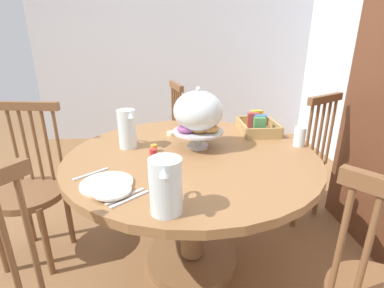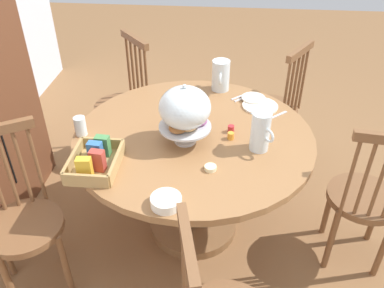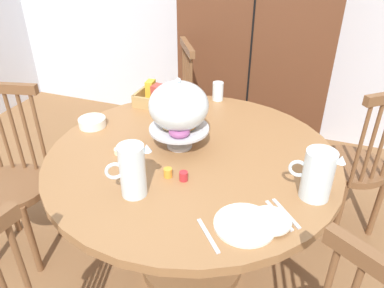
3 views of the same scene
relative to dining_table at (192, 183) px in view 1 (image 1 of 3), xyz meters
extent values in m
plane|color=brown|center=(-0.08, -0.07, -0.55)|extent=(10.00, 10.00, 0.00)
cube|color=silver|center=(-2.51, 0.29, 0.75)|extent=(0.06, 4.32, 2.60)
cylinder|color=olive|center=(0.00, 0.00, 0.17)|extent=(1.34, 1.34, 0.04)
cylinder|color=brown|center=(0.00, 0.00, -0.17)|extent=(0.14, 0.14, 0.63)
cylinder|color=brown|center=(0.00, 0.00, -0.52)|extent=(0.56, 0.56, 0.06)
cylinder|color=brown|center=(-0.51, 0.83, -0.10)|extent=(0.40, 0.40, 0.04)
cylinder|color=brown|center=(-0.70, 0.87, -0.33)|extent=(0.04, 0.04, 0.45)
cylinder|color=brown|center=(-0.55, 0.64, -0.33)|extent=(0.04, 0.04, 0.45)
cylinder|color=brown|center=(-0.46, 1.02, -0.33)|extent=(0.04, 0.04, 0.45)
cylinder|color=brown|center=(-0.32, 0.78, -0.33)|extent=(0.04, 0.04, 0.45)
cylinder|color=brown|center=(-0.44, 1.03, 0.14)|extent=(0.02, 0.02, 0.48)
cylinder|color=brown|center=(-0.41, 0.97, 0.14)|extent=(0.02, 0.02, 0.48)
cylinder|color=brown|center=(-0.37, 0.91, 0.14)|extent=(0.02, 0.02, 0.48)
cylinder|color=brown|center=(-0.33, 0.85, 0.14)|extent=(0.02, 0.02, 0.48)
cylinder|color=brown|center=(-0.30, 0.79, 0.14)|extent=(0.02, 0.02, 0.48)
cube|color=brown|center=(-0.37, 0.91, 0.40)|extent=(0.22, 0.33, 0.05)
cylinder|color=brown|center=(-0.95, -0.22, -0.10)|extent=(0.40, 0.40, 0.04)
cylinder|color=brown|center=(-1.05, -0.39, -0.33)|extent=(0.04, 0.04, 0.45)
cylinder|color=brown|center=(-0.78, -0.33, -0.33)|extent=(0.04, 0.04, 0.45)
cylinder|color=brown|center=(-1.11, -0.12, -0.33)|extent=(0.04, 0.04, 0.45)
cylinder|color=brown|center=(-0.84, -0.06, -0.33)|extent=(0.04, 0.04, 0.45)
cylinder|color=brown|center=(-1.12, -0.10, 0.14)|extent=(0.02, 0.02, 0.48)
cylinder|color=brown|center=(-1.05, -0.09, 0.14)|extent=(0.02, 0.02, 0.48)
cylinder|color=brown|center=(-0.98, -0.07, 0.14)|extent=(0.02, 0.02, 0.48)
cylinder|color=brown|center=(-0.91, -0.05, 0.14)|extent=(0.02, 0.02, 0.48)
cylinder|color=brown|center=(-0.85, -0.04, 0.14)|extent=(0.02, 0.02, 0.48)
cube|color=brown|center=(-0.98, -0.07, 0.40)|extent=(0.36, 0.12, 0.05)
cylinder|color=brown|center=(-0.12, -0.96, -0.10)|extent=(0.40, 0.40, 0.04)
cylinder|color=brown|center=(0.04, -0.84, -0.33)|extent=(0.04, 0.04, 0.45)
cylinder|color=brown|center=(-0.28, -1.09, -0.33)|extent=(0.04, 0.04, 0.45)
cylinder|color=brown|center=(-0.24, -0.81, -0.33)|extent=(0.04, 0.04, 0.45)
cylinder|color=brown|center=(-0.30, -1.08, 0.14)|extent=(0.02, 0.02, 0.48)
cylinder|color=brown|center=(-0.29, -1.01, 0.14)|extent=(0.02, 0.02, 0.48)
cylinder|color=brown|center=(-0.28, -0.94, 0.14)|extent=(0.02, 0.02, 0.48)
cylinder|color=brown|center=(-0.27, -0.88, 0.14)|extent=(0.02, 0.02, 0.48)
cylinder|color=brown|center=(-0.26, -0.81, 0.14)|extent=(0.02, 0.02, 0.48)
cube|color=brown|center=(-0.28, -0.94, 0.40)|extent=(0.08, 0.36, 0.05)
cylinder|color=brown|center=(0.68, -0.61, 0.14)|extent=(0.02, 0.02, 0.48)
cylinder|color=brown|center=(0.62, -0.57, 0.14)|extent=(0.02, 0.02, 0.48)
cylinder|color=brown|center=(0.80, 0.45, 0.14)|extent=(0.02, 0.02, 0.48)
cylinder|color=brown|center=(0.74, 0.41, 0.14)|extent=(0.02, 0.02, 0.48)
cylinder|color=silver|center=(-0.08, 0.04, 0.19)|extent=(0.12, 0.12, 0.02)
cylinder|color=silver|center=(-0.08, 0.04, 0.23)|extent=(0.03, 0.03, 0.09)
cylinder|color=silver|center=(-0.08, 0.04, 0.28)|extent=(0.28, 0.28, 0.01)
torus|color=#B27033|center=(-0.04, 0.04, 0.31)|extent=(0.10, 0.10, 0.03)
torus|color=#D19347|center=(-0.05, 0.10, 0.31)|extent=(0.10, 0.10, 0.03)
torus|color=#935628|center=(-0.13, 0.07, 0.31)|extent=(0.10, 0.10, 0.03)
torus|color=tan|center=(-0.11, 0.02, 0.31)|extent=(0.10, 0.10, 0.03)
torus|color=#994C84|center=(-0.05, -0.03, 0.31)|extent=(0.10, 0.10, 0.03)
ellipsoid|color=silver|center=(-0.08, 0.04, 0.40)|extent=(0.27, 0.27, 0.22)
sphere|color=silver|center=(-0.08, 0.04, 0.52)|extent=(0.02, 0.02, 0.02)
cylinder|color=silver|center=(0.55, -0.13, 0.29)|extent=(0.12, 0.12, 0.20)
cylinder|color=orange|center=(0.55, -0.13, 0.26)|extent=(0.10, 0.10, 0.14)
cone|color=silver|center=(0.62, -0.13, 0.37)|extent=(0.04, 0.04, 0.03)
torus|color=silver|center=(0.48, -0.13, 0.30)|extent=(0.07, 0.01, 0.07)
cylinder|color=silver|center=(-0.11, -0.35, 0.29)|extent=(0.10, 0.10, 0.22)
cylinder|color=white|center=(-0.11, -0.35, 0.26)|extent=(0.09, 0.09, 0.15)
cone|color=silver|center=(-0.06, -0.32, 0.39)|extent=(0.05, 0.05, 0.03)
torus|color=silver|center=(-0.16, -0.39, 0.31)|extent=(0.07, 0.05, 0.07)
cube|color=tan|center=(-0.34, 0.46, 0.19)|extent=(0.30, 0.22, 0.01)
cube|color=tan|center=(-0.34, 0.35, 0.22)|extent=(0.30, 0.02, 0.07)
cube|color=tan|center=(-0.34, 0.57, 0.22)|extent=(0.30, 0.02, 0.07)
cube|color=tan|center=(-0.49, 0.46, 0.22)|extent=(0.02, 0.22, 0.07)
cube|color=tan|center=(-0.19, 0.46, 0.22)|extent=(0.02, 0.22, 0.07)
cube|color=gold|center=(-0.44, 0.48, 0.25)|extent=(0.05, 0.07, 0.11)
cube|color=#B23D33|center=(-0.38, 0.43, 0.25)|extent=(0.05, 0.07, 0.11)
cube|color=#336BAD|center=(-0.31, 0.46, 0.25)|extent=(0.05, 0.07, 0.11)
cube|color=#47894C|center=(-0.25, 0.44, 0.25)|extent=(0.05, 0.07, 0.11)
cylinder|color=white|center=(0.34, -0.38, 0.19)|extent=(0.22, 0.22, 0.01)
cylinder|color=white|center=(0.42, -0.34, 0.20)|extent=(0.15, 0.15, 0.01)
cylinder|color=white|center=(-0.58, 0.07, 0.21)|extent=(0.14, 0.14, 0.04)
cylinder|color=silver|center=(-0.06, 0.62, 0.24)|extent=(0.06, 0.06, 0.11)
cylinder|color=beige|center=(-0.31, -0.11, 0.20)|extent=(0.06, 0.06, 0.02)
cylinder|color=#B7282D|center=(0.04, -0.21, 0.21)|extent=(0.04, 0.04, 0.04)
cylinder|color=orange|center=(-0.03, -0.21, 0.21)|extent=(0.04, 0.04, 0.04)
cube|color=silver|center=(0.44, -0.29, 0.19)|extent=(0.12, 0.14, 0.01)
cube|color=silver|center=(0.47, -0.27, 0.19)|extent=(0.12, 0.14, 0.01)
cube|color=silver|center=(0.23, -0.48, 0.19)|extent=(0.12, 0.14, 0.01)
camera|label=1|loc=(1.42, -0.10, 0.76)|focal=26.52mm
camera|label=2|loc=(-1.89, -0.17, 1.44)|focal=38.07mm
camera|label=3|loc=(0.50, -1.36, 1.10)|focal=34.62mm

